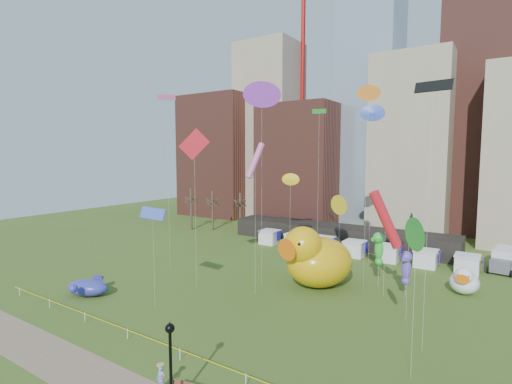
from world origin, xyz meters
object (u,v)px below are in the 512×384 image
Objects in this scene: small_duck at (464,281)px; whale_inflatable at (89,287)px; seahorse_purple at (406,265)px; woman at (161,379)px; lamppost at (170,356)px; big_duck at (316,258)px; box_truck at (504,259)px; seahorse_green at (379,246)px.

whale_inflatable is (-34.28, -22.89, -0.52)m from small_duck.
seahorse_purple is 2.81× the size of woman.
lamppost reaches higher than seahorse_purple.
big_duck is 27.11m from box_truck.
lamppost is (-4.20, -28.73, -1.44)m from seahorse_green.
lamppost is at bearing -102.56° from box_truck.
woman is at bearing -67.27° from big_duck.
box_truck is (37.86, 36.07, 0.50)m from whale_inflatable.
seahorse_purple reaches higher than small_duck.
seahorse_green is 1.24× the size of seahorse_purple.
seahorse_green is 28.83m from woman.
seahorse_green is at bearing 15.58° from whale_inflatable.
whale_inflatable is (-19.63, -16.09, -2.42)m from big_duck.
lamppost reaches higher than small_duck.
seahorse_purple is 0.94× the size of lamppost.
lamppost is (-12.81, -31.52, 1.91)m from small_duck.
woman is (19.73, -7.85, 0.00)m from whale_inflatable.
seahorse_purple is 20.24m from box_truck.
seahorse_green is at bearing 56.03° from big_duck.
woman is at bearing -114.44° from small_duck.
woman is (-5.94, -27.95, -3.88)m from seahorse_green.
small_duck is 0.60× the size of box_truck.
big_duck is 1.64× the size of seahorse_green.
box_truck is 47.52m from woman.
lamppost reaches higher than whale_inflatable.
woman is at bearing -44.17° from whale_inflatable.
box_truck reaches higher than woman.
big_duck is 1.90× the size of lamppost.
lamppost is at bearing -111.22° from small_duck.
big_duck is 25.50m from whale_inflatable.
big_duck reaches higher than small_duck.
big_duck is 2.54× the size of small_duck.
seahorse_green is 1.16× the size of lamppost.
whale_inflatable is 21.24m from woman.
box_truck is at bearing 68.07° from woman.
seahorse_purple is (9.53, 1.84, 0.30)m from big_duck.
big_duck is 1.81× the size of whale_inflatable.
seahorse_purple reaches higher than box_truck.
seahorse_purple is at bearing 70.42° from woman.
seahorse_green reaches higher than seahorse_purple.
seahorse_green reaches higher than box_truck.
whale_inflatable is (-29.16, -17.94, -2.72)m from seahorse_purple.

